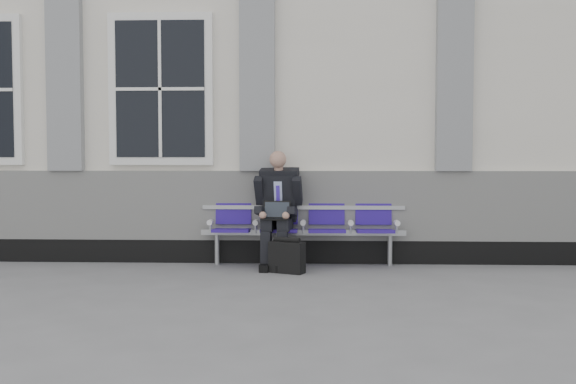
{
  "coord_description": "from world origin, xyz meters",
  "views": [
    {
      "loc": [
        2.32,
        -6.8,
        1.36
      ],
      "look_at": [
        2.02,
        0.9,
        0.96
      ],
      "focal_mm": 40.0,
      "sensor_mm": 36.0,
      "label": 1
    }
  ],
  "objects": [
    {
      "name": "ground",
      "position": [
        0.0,
        0.0,
        0.0
      ],
      "size": [
        70.0,
        70.0,
        0.0
      ],
      "primitive_type": "plane",
      "color": "slate",
      "rests_on": "ground"
    },
    {
      "name": "station_building",
      "position": [
        -0.02,
        3.47,
        2.22
      ],
      "size": [
        14.4,
        4.4,
        4.49
      ],
      "color": "silver",
      "rests_on": "ground"
    },
    {
      "name": "bench",
      "position": [
        2.19,
        1.32,
        0.55
      ],
      "size": [
        2.6,
        0.47,
        0.91
      ],
      "color": "#9EA0A3",
      "rests_on": "ground"
    },
    {
      "name": "briefcase",
      "position": [
        2.01,
        0.75,
        0.2
      ],
      "size": [
        0.45,
        0.32,
        0.43
      ],
      "color": "black",
      "rests_on": "ground"
    },
    {
      "name": "businessman",
      "position": [
        1.88,
        1.19,
        0.78
      ],
      "size": [
        0.61,
        0.82,
        1.45
      ],
      "color": "black",
      "rests_on": "ground"
    }
  ]
}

